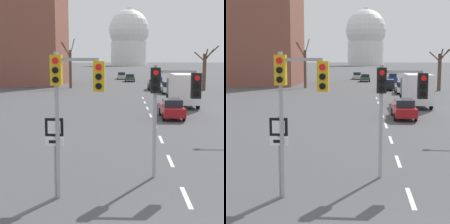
# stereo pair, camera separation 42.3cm
# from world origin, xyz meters

# --- Properties ---
(lane_stripe_0) EXTENTS (0.16, 2.00, 0.01)m
(lane_stripe_0) POSITION_xyz_m (0.00, 4.34, 0.00)
(lane_stripe_0) COLOR silver
(lane_stripe_0) RESTS_ON ground_plane
(lane_stripe_1) EXTENTS (0.16, 2.00, 0.01)m
(lane_stripe_1) POSITION_xyz_m (0.00, 8.84, 0.00)
(lane_stripe_1) COLOR silver
(lane_stripe_1) RESTS_ON ground_plane
(lane_stripe_2) EXTENTS (0.16, 2.00, 0.01)m
(lane_stripe_2) POSITION_xyz_m (0.00, 13.34, 0.00)
(lane_stripe_2) COLOR silver
(lane_stripe_2) RESTS_ON ground_plane
(lane_stripe_3) EXTENTS (0.16, 2.00, 0.01)m
(lane_stripe_3) POSITION_xyz_m (0.00, 17.84, 0.00)
(lane_stripe_3) COLOR silver
(lane_stripe_3) RESTS_ON ground_plane
(lane_stripe_4) EXTENTS (0.16, 2.00, 0.01)m
(lane_stripe_4) POSITION_xyz_m (0.00, 22.34, 0.00)
(lane_stripe_4) COLOR silver
(lane_stripe_4) RESTS_ON ground_plane
(lane_stripe_5) EXTENTS (0.16, 2.00, 0.01)m
(lane_stripe_5) POSITION_xyz_m (0.00, 26.84, 0.00)
(lane_stripe_5) COLOR silver
(lane_stripe_5) RESTS_ON ground_plane
(lane_stripe_6) EXTENTS (0.16, 2.00, 0.01)m
(lane_stripe_6) POSITION_xyz_m (0.00, 31.34, 0.00)
(lane_stripe_6) COLOR silver
(lane_stripe_6) RESTS_ON ground_plane
(lane_stripe_7) EXTENTS (0.16, 2.00, 0.01)m
(lane_stripe_7) POSITION_xyz_m (0.00, 35.84, 0.00)
(lane_stripe_7) COLOR silver
(lane_stripe_7) RESTS_ON ground_plane
(traffic_signal_near_left) EXTENTS (1.72, 0.34, 4.81)m
(traffic_signal_near_left) POSITION_xyz_m (-3.77, 4.16, 3.63)
(traffic_signal_near_left) COLOR #9E9EA3
(traffic_signal_near_left) RESTS_ON ground_plane
(traffic_signal_centre_tall) EXTENTS (1.89, 0.34, 4.36)m
(traffic_signal_centre_tall) POSITION_xyz_m (-0.37, 6.45, 3.28)
(traffic_signal_centre_tall) COLOR #9E9EA3
(traffic_signal_centre_tall) RESTS_ON ground_plane
(route_sign_post) EXTENTS (0.60, 0.08, 2.73)m
(route_sign_post) POSITION_xyz_m (-4.36, 4.20, 1.87)
(route_sign_post) COLOR #9E9EA3
(route_sign_post) RESTS_ON ground_plane
(sedan_near_left) EXTENTS (1.76, 4.14, 1.56)m
(sedan_near_left) POSITION_xyz_m (2.13, 47.10, 0.79)
(sedan_near_left) COLOR black
(sedan_near_left) RESTS_ON ground_plane
(sedan_near_right) EXTENTS (1.68, 4.26, 1.51)m
(sedan_near_right) POSITION_xyz_m (1.54, 21.09, 0.77)
(sedan_near_right) COLOR maroon
(sedan_near_right) RESTS_ON ground_plane
(sedan_mid_centre) EXTENTS (1.94, 4.29, 1.55)m
(sedan_mid_centre) POSITION_xyz_m (3.65, 41.61, 0.78)
(sedan_mid_centre) COLOR silver
(sedan_mid_centre) RESTS_ON ground_plane
(sedan_far_left) EXTENTS (1.94, 4.41, 1.55)m
(sedan_far_left) POSITION_xyz_m (-2.90, 75.36, 0.78)
(sedan_far_left) COLOR #B7B7BC
(sedan_far_left) RESTS_ON ground_plane
(sedan_far_right) EXTENTS (1.96, 4.44, 1.49)m
(sedan_far_right) POSITION_xyz_m (-1.17, 66.93, 0.77)
(sedan_far_right) COLOR #2D4C33
(sedan_far_right) RESTS_ON ground_plane
(sedan_distant_centre) EXTENTS (1.73, 4.14, 1.74)m
(sedan_distant_centre) POSITION_xyz_m (4.03, 64.81, 0.87)
(sedan_distant_centre) COLOR navy
(sedan_distant_centre) RESTS_ON ground_plane
(delivery_truck) EXTENTS (2.44, 7.20, 3.14)m
(delivery_truck) POSITION_xyz_m (3.47, 28.62, 1.70)
(delivery_truck) COLOR #333842
(delivery_truck) RESTS_ON ground_plane
(bare_tree_left_near) EXTENTS (2.08, 2.05, 7.67)m
(bare_tree_left_near) POSITION_xyz_m (-10.61, 50.12, 3.40)
(bare_tree_left_near) COLOR brown
(bare_tree_left_near) RESTS_ON ground_plane
(bare_tree_right_near) EXTENTS (3.44, 1.81, 6.40)m
(bare_tree_right_near) POSITION_xyz_m (9.24, 46.32, 3.04)
(bare_tree_right_near) COLOR brown
(bare_tree_right_near) RESTS_ON ground_plane
(capitol_dome) EXTENTS (24.99, 24.99, 35.30)m
(capitol_dome) POSITION_xyz_m (0.00, 228.81, 17.20)
(capitol_dome) COLOR silver
(capitol_dome) RESTS_ON ground_plane
(apartment_block_left) EXTENTS (18.00, 14.00, 22.05)m
(apartment_block_left) POSITION_xyz_m (-22.02, 58.40, 11.02)
(apartment_block_left) COLOR brown
(apartment_block_left) RESTS_ON ground_plane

